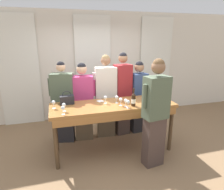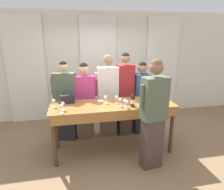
{
  "view_description": "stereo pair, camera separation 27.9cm",
  "coord_description": "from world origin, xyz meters",
  "px_view_note": "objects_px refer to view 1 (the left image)",
  "views": [
    {
      "loc": [
        -0.99,
        -3.36,
        2.16
      ],
      "look_at": [
        0.0,
        0.08,
        1.11
      ],
      "focal_mm": 32.0,
      "sensor_mm": 36.0,
      "label": 1
    },
    {
      "loc": [
        -0.72,
        -3.42,
        2.16
      ],
      "look_at": [
        0.0,
        0.08,
        1.11
      ],
      "focal_mm": 32.0,
      "sensor_mm": 36.0,
      "label": 2
    }
  ],
  "objects_px": {
    "wine_glass_center_left": "(63,108)",
    "wine_glass_back_right": "(128,102)",
    "tasting_bar": "(113,109)",
    "wine_glass_front_left": "(117,98)",
    "host_pouring": "(155,113)",
    "handbag": "(67,100)",
    "wine_glass_center_mid": "(53,103)",
    "guest_cream_sweater": "(106,96)",
    "wine_glass_center_right": "(121,100)",
    "guest_navy_coat": "(138,96)",
    "wine_glass_front_right": "(106,98)",
    "wine_glass_front_mid": "(126,101)",
    "wine_glass_back_mid": "(144,92)",
    "wine_bottle": "(133,99)",
    "guest_olive_jacket": "(63,103)",
    "wine_glass_back_left": "(64,105)",
    "guest_striped_shirt": "(122,94)",
    "guest_pink_top": "(83,102)"
  },
  "relations": [
    {
      "from": "wine_glass_back_mid",
      "to": "wine_glass_center_left",
      "type": "bearing_deg",
      "value": -162.59
    },
    {
      "from": "wine_glass_center_mid",
      "to": "guest_cream_sweater",
      "type": "bearing_deg",
      "value": 28.69
    },
    {
      "from": "wine_glass_front_mid",
      "to": "host_pouring",
      "type": "distance_m",
      "value": 0.57
    },
    {
      "from": "wine_glass_center_left",
      "to": "guest_pink_top",
      "type": "height_order",
      "value": "guest_pink_top"
    },
    {
      "from": "handbag",
      "to": "host_pouring",
      "type": "bearing_deg",
      "value": -32.23
    },
    {
      "from": "guest_olive_jacket",
      "to": "wine_glass_center_mid",
      "type": "bearing_deg",
      "value": -107.01
    },
    {
      "from": "guest_olive_jacket",
      "to": "wine_bottle",
      "type": "bearing_deg",
      "value": -35.47
    },
    {
      "from": "wine_glass_front_left",
      "to": "wine_glass_center_mid",
      "type": "relative_size",
      "value": 1.0
    },
    {
      "from": "tasting_bar",
      "to": "guest_olive_jacket",
      "type": "xyz_separation_m",
      "value": [
        -0.87,
        0.67,
        -0.0
      ]
    },
    {
      "from": "tasting_bar",
      "to": "wine_glass_front_left",
      "type": "distance_m",
      "value": 0.23
    },
    {
      "from": "wine_glass_front_left",
      "to": "wine_glass_back_mid",
      "type": "height_order",
      "value": "same"
    },
    {
      "from": "tasting_bar",
      "to": "guest_pink_top",
      "type": "xyz_separation_m",
      "value": [
        -0.47,
        0.67,
        -0.02
      ]
    },
    {
      "from": "host_pouring",
      "to": "wine_glass_center_left",
      "type": "bearing_deg",
      "value": 166.99
    },
    {
      "from": "guest_olive_jacket",
      "to": "guest_cream_sweater",
      "type": "height_order",
      "value": "guest_cream_sweater"
    },
    {
      "from": "tasting_bar",
      "to": "wine_glass_center_mid",
      "type": "xyz_separation_m",
      "value": [
        -1.06,
        0.07,
        0.21
      ]
    },
    {
      "from": "wine_glass_center_mid",
      "to": "wine_glass_front_mid",
      "type": "bearing_deg",
      "value": -11.71
    },
    {
      "from": "guest_cream_sweater",
      "to": "guest_navy_coat",
      "type": "xyz_separation_m",
      "value": [
        0.75,
        -0.0,
        -0.07
      ]
    },
    {
      "from": "wine_glass_front_mid",
      "to": "guest_olive_jacket",
      "type": "height_order",
      "value": "guest_olive_jacket"
    },
    {
      "from": "handbag",
      "to": "wine_glass_front_mid",
      "type": "height_order",
      "value": "handbag"
    },
    {
      "from": "wine_glass_front_right",
      "to": "host_pouring",
      "type": "relative_size",
      "value": 0.08
    },
    {
      "from": "wine_glass_center_right",
      "to": "host_pouring",
      "type": "bearing_deg",
      "value": -49.07
    },
    {
      "from": "guest_cream_sweater",
      "to": "wine_glass_front_mid",
      "type": "bearing_deg",
      "value": -80.28
    },
    {
      "from": "wine_bottle",
      "to": "wine_glass_front_mid",
      "type": "xyz_separation_m",
      "value": [
        -0.15,
        0.0,
        -0.01
      ]
    },
    {
      "from": "guest_navy_coat",
      "to": "wine_glass_back_right",
      "type": "bearing_deg",
      "value": -122.67
    },
    {
      "from": "wine_glass_back_left",
      "to": "guest_striped_shirt",
      "type": "xyz_separation_m",
      "value": [
        1.3,
        0.79,
        -0.12
      ]
    },
    {
      "from": "handbag",
      "to": "guest_olive_jacket",
      "type": "distance_m",
      "value": 0.46
    },
    {
      "from": "wine_glass_center_mid",
      "to": "wine_glass_front_right",
      "type": "bearing_deg",
      "value": 1.27
    },
    {
      "from": "tasting_bar",
      "to": "handbag",
      "type": "bearing_deg",
      "value": 162.51
    },
    {
      "from": "tasting_bar",
      "to": "wine_glass_front_right",
      "type": "distance_m",
      "value": 0.26
    },
    {
      "from": "wine_glass_front_mid",
      "to": "guest_pink_top",
      "type": "bearing_deg",
      "value": 127.24
    },
    {
      "from": "handbag",
      "to": "wine_glass_front_right",
      "type": "relative_size",
      "value": 1.75
    },
    {
      "from": "wine_glass_back_right",
      "to": "wine_bottle",
      "type": "bearing_deg",
      "value": 30.87
    },
    {
      "from": "wine_glass_center_left",
      "to": "wine_glass_back_mid",
      "type": "relative_size",
      "value": 1.0
    },
    {
      "from": "wine_glass_front_left",
      "to": "host_pouring",
      "type": "xyz_separation_m",
      "value": [
        0.46,
        -0.65,
        -0.11
      ]
    },
    {
      "from": "wine_glass_back_mid",
      "to": "guest_olive_jacket",
      "type": "distance_m",
      "value": 1.68
    },
    {
      "from": "wine_glass_center_mid",
      "to": "host_pouring",
      "type": "bearing_deg",
      "value": -22.85
    },
    {
      "from": "wine_glass_back_left",
      "to": "guest_cream_sweater",
      "type": "height_order",
      "value": "guest_cream_sweater"
    },
    {
      "from": "wine_glass_front_left",
      "to": "wine_glass_center_left",
      "type": "relative_size",
      "value": 1.0
    },
    {
      "from": "guest_pink_top",
      "to": "wine_glass_front_right",
      "type": "bearing_deg",
      "value": -58.92
    },
    {
      "from": "guest_cream_sweater",
      "to": "guest_navy_coat",
      "type": "bearing_deg",
      "value": -0.0
    },
    {
      "from": "guest_olive_jacket",
      "to": "handbag",
      "type": "bearing_deg",
      "value": -82.05
    },
    {
      "from": "tasting_bar",
      "to": "guest_olive_jacket",
      "type": "relative_size",
      "value": 1.34
    },
    {
      "from": "guest_cream_sweater",
      "to": "wine_glass_back_left",
      "type": "bearing_deg",
      "value": -139.42
    },
    {
      "from": "wine_glass_back_mid",
      "to": "wine_glass_front_mid",
      "type": "bearing_deg",
      "value": -142.24
    },
    {
      "from": "wine_glass_center_right",
      "to": "guest_navy_coat",
      "type": "distance_m",
      "value": 1.04
    },
    {
      "from": "wine_glass_front_mid",
      "to": "wine_glass_back_mid",
      "type": "height_order",
      "value": "same"
    },
    {
      "from": "tasting_bar",
      "to": "wine_glass_front_right",
      "type": "xyz_separation_m",
      "value": [
        -0.13,
        0.1,
        0.21
      ]
    },
    {
      "from": "guest_striped_shirt",
      "to": "host_pouring",
      "type": "height_order",
      "value": "same"
    },
    {
      "from": "wine_glass_center_left",
      "to": "wine_glass_back_right",
      "type": "xyz_separation_m",
      "value": [
        1.1,
        0.0,
        0.0
      ]
    },
    {
      "from": "wine_glass_front_mid",
      "to": "guest_navy_coat",
      "type": "relative_size",
      "value": 0.09
    }
  ]
}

